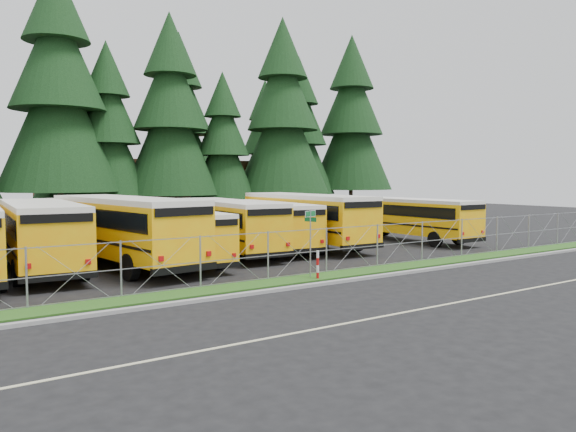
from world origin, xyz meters
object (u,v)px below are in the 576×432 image
object	(u,v)px
bus_6	(303,221)
bus_2	(121,232)
bus_3	(174,237)
bus_east	(410,220)
bus_1	(40,237)
striped_bollard	(318,265)
bus_5	(265,226)
street_sign	(310,229)
bus_4	(225,227)

from	to	relation	value
bus_6	bus_2	bearing A→B (deg)	-172.01
bus_3	bus_6	world-z (taller)	bus_6
bus_6	bus_east	bearing A→B (deg)	-10.07
bus_1	striped_bollard	world-z (taller)	bus_1
bus_1	bus_6	size ratio (longest dim) A/B	0.98
bus_5	bus_6	size ratio (longest dim) A/B	0.87
bus_3	street_sign	bearing A→B (deg)	-64.19
bus_4	striped_bollard	xyz separation A→B (m)	(-0.48, -8.97, -0.87)
bus_3	striped_bollard	xyz separation A→B (m)	(3.20, -7.28, -0.71)
bus_2	bus_east	size ratio (longest dim) A/B	1.17
bus_1	bus_east	xyz separation A→B (m)	(22.23, -0.94, -0.15)
bus_1	bus_4	xyz separation A→B (m)	(9.43, 0.41, -0.08)
bus_1	bus_6	xyz separation A→B (m)	(14.70, 0.54, 0.03)
bus_1	street_sign	distance (m)	12.06
bus_1	striped_bollard	xyz separation A→B (m)	(8.95, -8.57, -0.95)
bus_3	bus_east	world-z (taller)	bus_east
bus_3	bus_5	bearing A→B (deg)	17.50
bus_east	striped_bollard	xyz separation A→B (m)	(-13.27, -7.62, -0.79)
bus_4	bus_east	size ratio (longest dim) A/B	1.05
bus_2	bus_5	world-z (taller)	bus_2
bus_2	street_sign	bearing A→B (deg)	-59.74
bus_4	street_sign	world-z (taller)	bus_4
bus_5	bus_6	xyz separation A→B (m)	(2.61, -0.07, 0.20)
bus_2	bus_6	size ratio (longest dim) A/B	1.03
striped_bollard	bus_2	bearing A→B (deg)	125.86
bus_2	bus_3	world-z (taller)	bus_2
bus_east	bus_3	bearing A→B (deg)	-179.52
bus_1	bus_3	world-z (taller)	bus_1
bus_2	bus_5	xyz separation A→B (m)	(8.73, 1.44, -0.25)
bus_1	bus_4	world-z (taller)	bus_1
bus_5	striped_bollard	distance (m)	9.73
bus_4	bus_6	world-z (taller)	bus_6
bus_1	bus_2	distance (m)	3.46
bus_4	bus_2	bearing A→B (deg)	-164.65
bus_1	bus_east	world-z (taller)	bus_1
bus_4	bus_5	xyz separation A→B (m)	(2.66, 0.20, -0.09)
bus_3	striped_bollard	world-z (taller)	bus_3
bus_2	bus_1	bearing A→B (deg)	158.94
bus_5	bus_2	bearing A→B (deg)	-164.19
bus_3	bus_6	bearing A→B (deg)	12.39
bus_4	street_sign	bearing A→B (deg)	-89.57
bus_east	bus_2	bearing A→B (deg)	178.93
bus_4	bus_6	distance (m)	5.27
bus_1	bus_3	size ratio (longest dim) A/B	1.18
bus_4	bus_5	size ratio (longest dim) A/B	1.06
street_sign	bus_2	bearing A→B (deg)	127.44
bus_6	striped_bollard	distance (m)	10.82
bus_1	bus_5	distance (m)	12.11
bus_1	street_sign	bearing A→B (deg)	-38.44
bus_1	bus_2	bearing A→B (deg)	-10.10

